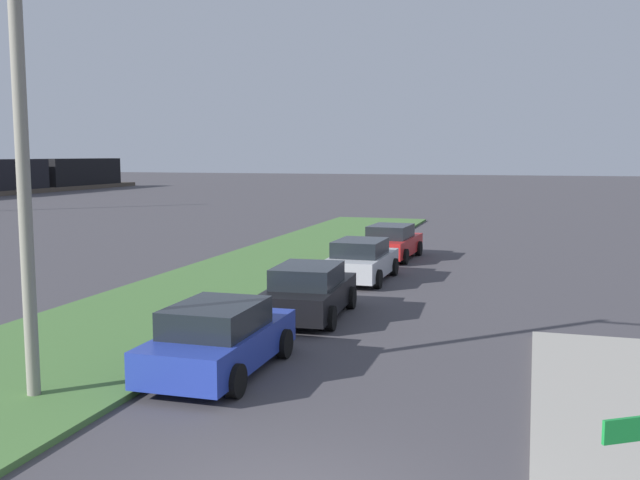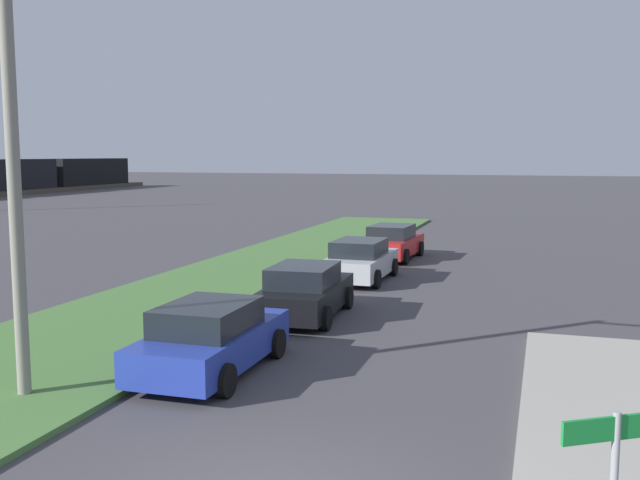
{
  "view_description": "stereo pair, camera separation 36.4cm",
  "coord_description": "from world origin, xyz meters",
  "px_view_note": "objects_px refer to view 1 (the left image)",
  "views": [
    {
      "loc": [
        -7.86,
        -2.84,
        4.44
      ],
      "look_at": [
        18.48,
        5.08,
        1.14
      ],
      "focal_mm": 40.18,
      "sensor_mm": 36.0,
      "label": 1
    },
    {
      "loc": [
        -7.75,
        -3.18,
        4.44
      ],
      "look_at": [
        18.48,
        5.08,
        1.14
      ],
      "focal_mm": 40.18,
      "sensor_mm": 36.0,
      "label": 2
    }
  ],
  "objects_px": {
    "streetlight": "(39,158)",
    "parked_car_black": "(309,292)",
    "parked_car_silver": "(361,261)",
    "parked_car_blue": "(219,339)",
    "parked_car_red": "(391,242)"
  },
  "relations": [
    {
      "from": "parked_car_silver",
      "to": "streetlight",
      "type": "bearing_deg",
      "value": 170.81
    },
    {
      "from": "parked_car_black",
      "to": "streetlight",
      "type": "xyz_separation_m",
      "value": [
        -7.81,
        2.41,
        3.67
      ]
    },
    {
      "from": "streetlight",
      "to": "parked_car_black",
      "type": "bearing_deg",
      "value": -17.11
    },
    {
      "from": "parked_car_black",
      "to": "parked_car_silver",
      "type": "distance_m",
      "value": 6.02
    },
    {
      "from": "streetlight",
      "to": "parked_car_blue",
      "type": "bearing_deg",
      "value": -41.03
    },
    {
      "from": "parked_car_blue",
      "to": "parked_car_red",
      "type": "xyz_separation_m",
      "value": [
        16.85,
        -0.25,
        0.0
      ]
    },
    {
      "from": "parked_car_blue",
      "to": "parked_car_silver",
      "type": "distance_m",
      "value": 11.33
    },
    {
      "from": "parked_car_black",
      "to": "parked_car_red",
      "type": "distance_m",
      "value": 11.54
    },
    {
      "from": "parked_car_blue",
      "to": "parked_car_red",
      "type": "bearing_deg",
      "value": -1.22
    },
    {
      "from": "parked_car_black",
      "to": "streetlight",
      "type": "distance_m",
      "value": 8.96
    },
    {
      "from": "parked_car_silver",
      "to": "parked_car_red",
      "type": "xyz_separation_m",
      "value": [
        5.52,
        0.0,
        0.0
      ]
    },
    {
      "from": "parked_car_blue",
      "to": "parked_car_silver",
      "type": "relative_size",
      "value": 1.0
    },
    {
      "from": "parked_car_blue",
      "to": "parked_car_silver",
      "type": "xyz_separation_m",
      "value": [
        11.33,
        -0.25,
        0.0
      ]
    },
    {
      "from": "parked_car_silver",
      "to": "parked_car_blue",
      "type": "bearing_deg",
      "value": 179.51
    },
    {
      "from": "parked_car_black",
      "to": "parked_car_red",
      "type": "height_order",
      "value": "same"
    }
  ]
}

